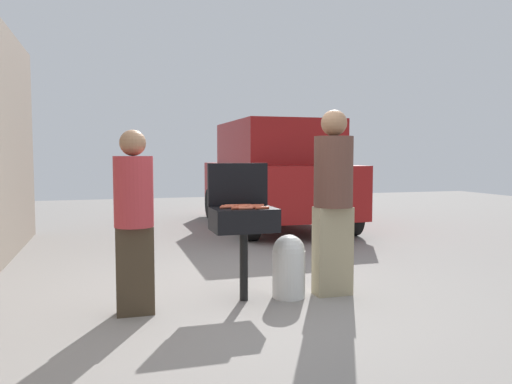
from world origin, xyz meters
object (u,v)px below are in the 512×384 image
hot_dog_11 (254,207)px  parked_minivan (274,174)px  hot_dog_1 (227,207)px  hot_dog_6 (238,208)px  hot_dog_3 (231,206)px  hot_dog_5 (257,205)px  hot_dog_4 (245,206)px  hot_dog_7 (241,206)px  hot_dog_8 (246,208)px  bbq_grill (244,223)px  hot_dog_10 (228,206)px  hot_dog_12 (257,207)px  person_left (134,215)px  hot_dog_9 (238,208)px  propane_tank (289,265)px  person_right (333,195)px  hot_dog_0 (244,205)px  hot_dog_13 (262,208)px  hot_dog_2 (241,207)px

hot_dog_11 → parked_minivan: size_ratio=0.03×
hot_dog_1 → hot_dog_6: bearing=-54.5°
hot_dog_3 → hot_dog_5: (0.24, -0.06, 0.00)m
hot_dog_4 → hot_dog_7: 0.05m
hot_dog_6 → hot_dog_8: size_ratio=1.00×
parked_minivan → hot_dog_7: bearing=68.0°
parked_minivan → bbq_grill: bearing=68.4°
hot_dog_4 → hot_dog_7: size_ratio=1.00×
hot_dog_1 → hot_dog_8: 0.20m
bbq_grill → hot_dog_6: (-0.08, -0.12, 0.15)m
hot_dog_7 → hot_dog_10: 0.12m
parked_minivan → hot_dog_1: bearing=66.7°
hot_dog_12 → person_left: (-1.13, -0.10, -0.03)m
hot_dog_9 → hot_dog_10: bearing=110.0°
hot_dog_1 → hot_dog_4: size_ratio=1.00×
hot_dog_3 → hot_dog_6: 0.24m
hot_dog_12 → hot_dog_4: bearing=143.5°
propane_tank → person_right: bearing=-3.6°
propane_tank → bbq_grill: bearing=177.3°
hot_dog_12 → person_right: bearing=-0.7°
hot_dog_9 → propane_tank: hot_dog_9 is taller
hot_dog_9 → person_left: person_left is taller
hot_dog_5 → propane_tank: bearing=-15.6°
bbq_grill → person_left: (-1.02, -0.14, 0.12)m
hot_dog_5 → propane_tank: hot_dog_5 is taller
hot_dog_6 → person_left: (-0.93, -0.02, -0.03)m
bbq_grill → propane_tank: 0.62m
hot_dog_3 → hot_dog_7: (0.08, -0.06, 0.00)m
hot_dog_3 → hot_dog_9: 0.21m
bbq_grill → hot_dog_9: 0.19m
hot_dog_4 → hot_dog_8: bearing=-104.8°
hot_dog_0 → hot_dog_7: (-0.04, -0.05, 0.00)m
hot_dog_3 → hot_dog_7: same height
hot_dog_1 → parked_minivan: 5.15m
hot_dog_7 → hot_dog_10: (-0.12, 0.01, 0.00)m
hot_dog_4 → hot_dog_13: size_ratio=1.00×
hot_dog_7 → hot_dog_3: bearing=141.3°
hot_dog_9 → person_right: person_right is taller
hot_dog_13 → propane_tank: bearing=24.3°
hot_dog_4 → hot_dog_2: bearing=-130.4°
hot_dog_7 → person_left: 1.02m
hot_dog_5 → hot_dog_9: same height
hot_dog_5 → person_left: 1.19m
hot_dog_6 → person_left: person_left is taller
hot_dog_2 → person_right: 0.94m
hot_dog_3 → hot_dog_13: size_ratio=1.00×
hot_dog_9 → hot_dog_10: same height
bbq_grill → hot_dog_7: (-0.01, 0.06, 0.15)m
hot_dog_4 → hot_dog_9: (-0.10, -0.12, 0.00)m
propane_tank → hot_dog_5: bearing=164.4°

